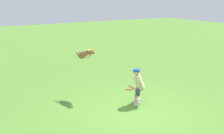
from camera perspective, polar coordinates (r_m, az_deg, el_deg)
ground_plane at (r=7.76m, az=6.23°, el=-11.40°), size 60.00×60.00×0.00m
person at (r=8.16m, az=6.49°, el=-4.58°), size 0.71×0.59×1.29m
dog at (r=8.52m, az=-6.72°, el=3.07°), size 0.51×0.96×0.50m
frisbee_flying at (r=8.42m, az=-5.53°, el=4.30°), size 0.33×0.33×0.06m
frisbee_held at (r=7.99m, az=4.18°, el=-5.65°), size 0.31×0.32×0.11m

